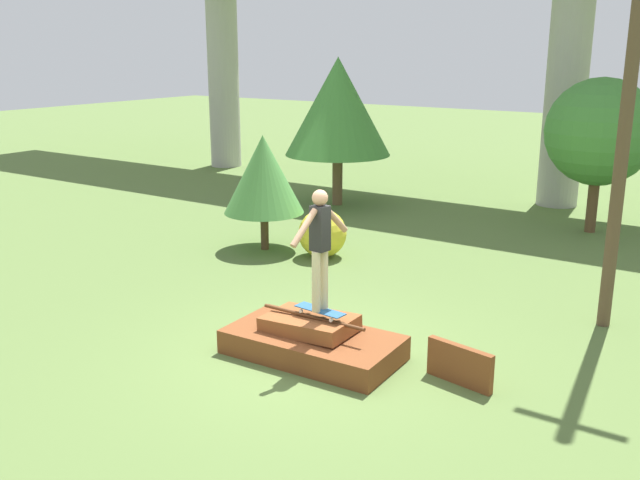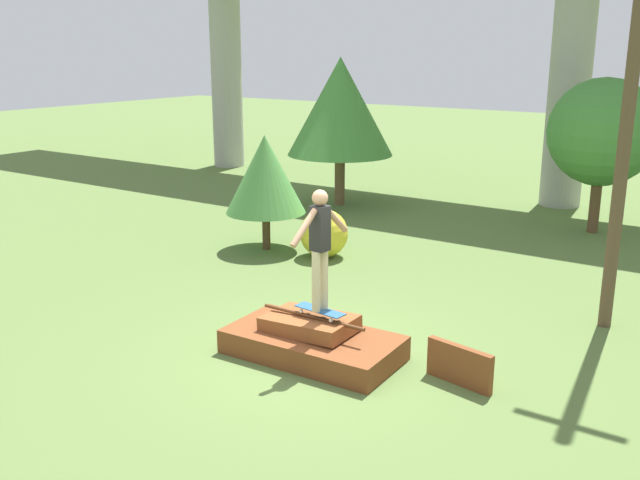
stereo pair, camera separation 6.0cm
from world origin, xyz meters
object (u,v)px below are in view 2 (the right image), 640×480
at_px(skateboard, 320,310).
at_px(skater, 320,241).
at_px(tree_mid_back, 602,132).
at_px(bush_yellow_flowering, 324,233).
at_px(utility_pole, 635,52).
at_px(tree_behind_left, 340,107).
at_px(tree_behind_right, 265,174).

relative_size(skateboard, skater, 0.47).
xyz_separation_m(skateboard, skater, (0.00, 0.00, 1.01)).
xyz_separation_m(tree_mid_back, bush_yellow_flowering, (-4.17, -5.28, -1.86)).
relative_size(utility_pole, tree_behind_left, 2.03).
xyz_separation_m(skater, tree_mid_back, (1.45, 9.45, 0.66)).
xyz_separation_m(skateboard, utility_pole, (3.10, 3.49, 3.50)).
bearing_deg(tree_behind_left, tree_mid_back, 6.67).
relative_size(skateboard, tree_behind_left, 0.20).
bearing_deg(skateboard, tree_mid_back, 81.29).
distance_m(utility_pole, tree_behind_left, 9.90).
xyz_separation_m(skater, tree_behind_right, (-4.09, 3.96, -0.06)).
height_order(skateboard, bush_yellow_flowering, bush_yellow_flowering).
distance_m(tree_behind_left, tree_mid_back, 6.70).
bearing_deg(skateboard, tree_behind_left, 120.93).
height_order(utility_pole, tree_mid_back, utility_pole).
bearing_deg(skater, tree_behind_right, 135.87).
xyz_separation_m(utility_pole, bush_yellow_flowering, (-5.81, 0.69, -3.69)).
bearing_deg(tree_behind_left, skater, -59.07).
bearing_deg(skateboard, tree_behind_right, 135.87).
relative_size(tree_behind_right, tree_mid_back, 0.69).
height_order(tree_mid_back, bush_yellow_flowering, tree_mid_back).
bearing_deg(tree_behind_right, skateboard, -44.13).
bearing_deg(tree_behind_left, tree_behind_right, -76.72).
relative_size(tree_behind_left, tree_mid_back, 1.11).
height_order(skater, tree_behind_right, tree_behind_right).
distance_m(tree_behind_right, bush_yellow_flowering, 1.79).
bearing_deg(tree_behind_right, utility_pole, -3.79).
distance_m(skater, utility_pole, 5.29).
bearing_deg(tree_mid_back, skater, -98.71).
bearing_deg(bush_yellow_flowering, tree_behind_left, 118.85).
xyz_separation_m(tree_behind_left, tree_mid_back, (6.64, 0.78, -0.33)).
distance_m(skateboard, bush_yellow_flowering, 4.99).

